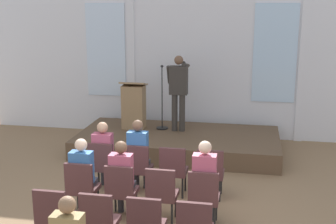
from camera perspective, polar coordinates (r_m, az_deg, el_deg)
The scene contains 21 objects.
rear_partition at distance 11.55m, azimuth 2.62°, elevation 7.63°, with size 10.77×0.14×4.37m.
stage_platform at distance 10.56m, azimuth 1.29°, elevation -3.89°, with size 4.62×2.28×0.42m, color brown.
speaker at distance 10.54m, azimuth 1.33°, elevation 3.11°, with size 0.50×0.69×1.79m.
mic_stand at distance 10.85m, azimuth -0.75°, elevation -0.40°, with size 0.28×0.28×1.55m.
lectern at distance 10.91m, azimuth -4.35°, elevation 0.80°, with size 0.60×0.48×1.16m.
chair_r0_c0 at distance 8.41m, azimuth -8.23°, elevation -6.40°, with size 0.46×0.44×0.94m.
audience_r0_c0 at distance 8.42m, azimuth -8.10°, elevation -5.01°, with size 0.36×0.39×1.30m.
chair_r0_c1 at distance 8.22m, azimuth -3.86°, elevation -6.75°, with size 0.46×0.44×0.94m.
audience_r0_c1 at distance 8.22m, azimuth -3.74°, elevation -5.10°, with size 0.36×0.39×1.37m.
chair_r0_c2 at distance 8.09m, azimuth 0.70°, elevation -7.07°, with size 0.46×0.44×0.94m.
chair_r0_c3 at distance 8.01m, azimuth 5.38°, elevation -7.35°, with size 0.46×0.44×0.94m.
chair_r1_c0 at distance 7.49m, azimuth -10.85°, elevation -9.08°, with size 0.46×0.44×0.94m.
audience_r1_c0 at distance 7.49m, azimuth -10.68°, elevation -7.50°, with size 0.36×0.39×1.30m.
chair_r1_c1 at distance 7.29m, azimuth -5.95°, elevation -9.57°, with size 0.46×0.44×0.94m.
audience_r1_c1 at distance 7.29m, azimuth -5.80°, elevation -7.95°, with size 0.36×0.39×1.30m.
chair_r1_c2 at distance 7.14m, azimuth -0.80°, elevation -10.01°, with size 0.46×0.44×0.94m.
chair_r1_c3 at distance 7.04m, azimuth 4.54°, elevation -10.38°, with size 0.46×0.44×0.94m.
audience_r1_c3 at distance 7.03m, azimuth 4.65°, elevation -8.42°, with size 0.36×0.39×1.38m.
chair_r2_c0 at distance 6.62m, azimuth -14.22°, elevation -12.45°, with size 0.46×0.44×0.94m.
chair_r2_c1 at distance 6.38m, azimuth -8.71°, elevation -13.18°, with size 0.46×0.44×0.94m.
chair_r2_c2 at distance 6.21m, azimuth -2.79°, elevation -13.83°, with size 0.46×0.44×0.94m.
Camera 1 is at (1.64, -6.07, 3.41)m, focal length 48.24 mm.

